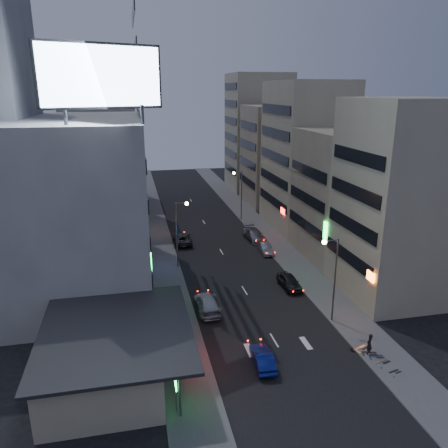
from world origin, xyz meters
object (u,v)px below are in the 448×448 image
object	(u,v)px
parked_car_right_mid	(265,248)
scooter_silver_b	(365,339)
parked_car_right_near	(289,282)
scooter_blue	(383,349)
person	(369,344)
parked_car_left	(183,239)
scooter_black_b	(377,346)
scooter_silver_a	(386,352)
scooter_black_a	(398,363)
parked_car_right_far	(254,235)
road_car_silver	(208,303)
road_car_blue	(262,358)

from	to	relation	value
parked_car_right_mid	scooter_silver_b	world-z (taller)	parked_car_right_mid
parked_car_right_near	scooter_blue	world-z (taller)	parked_car_right_near
parked_car_right_near	person	world-z (taller)	person
parked_car_left	scooter_black_b	bearing A→B (deg)	115.32
scooter_silver_a	scooter_blue	size ratio (longest dim) A/B	1.13
parked_car_right_near	scooter_black_a	xyz separation A→B (m)	(3.02, -15.60, -0.12)
parked_car_left	person	distance (m)	32.18
parked_car_right_near	parked_car_right_far	world-z (taller)	parked_car_right_far
person	scooter_black_a	distance (m)	2.63
parked_car_left	scooter_blue	world-z (taller)	parked_car_left
road_car_silver	scooter_silver_b	distance (m)	14.79
scooter_black_a	scooter_silver_a	size ratio (longest dim) A/B	0.81
parked_car_right_far	parked_car_right_mid	bearing A→B (deg)	-95.23
parked_car_right_mid	scooter_black_b	distance (m)	24.13
scooter_blue	scooter_silver_b	bearing A→B (deg)	36.99
parked_car_left	parked_car_right_mid	bearing A→B (deg)	153.04
parked_car_right_mid	person	distance (m)	24.14
parked_car_right_mid	road_car_silver	world-z (taller)	road_car_silver
parked_car_right_far	scooter_black_a	distance (m)	31.83
scooter_blue	scooter_black_b	bearing A→B (deg)	42.97
scooter_silver_a	scooter_blue	distance (m)	0.49
scooter_silver_a	scooter_blue	bearing A→B (deg)	-25.12
road_car_silver	scooter_silver_a	xyz separation A→B (m)	(12.45, -11.05, -0.05)
parked_car_right_mid	scooter_silver_a	distance (m)	25.12
road_car_blue	scooter_silver_a	distance (m)	9.92
scooter_silver_a	scooter_silver_b	distance (m)	2.23
parked_car_left	scooter_silver_a	xyz separation A→B (m)	(12.44, -30.97, 0.00)
parked_car_right_near	road_car_blue	size ratio (longest dim) A/B	1.07
parked_car_right_near	scooter_black_a	size ratio (longest dim) A/B	2.69
road_car_silver	scooter_silver_b	size ratio (longest dim) A/B	2.80
road_car_blue	road_car_silver	size ratio (longest dim) A/B	0.76
parked_car_right_mid	scooter_silver_a	xyz separation A→B (m)	(2.17, -25.02, 0.07)
road_car_blue	person	distance (m)	8.89
parked_car_left	scooter_silver_a	world-z (taller)	parked_car_left
parked_car_right_far	scooter_black_b	bearing A→B (deg)	-91.39
scooter_black_b	scooter_silver_b	distance (m)	1.25
scooter_black_a	scooter_black_b	world-z (taller)	scooter_black_b
parked_car_right_far	scooter_silver_a	xyz separation A→B (m)	(2.17, -30.31, -0.06)
scooter_silver_a	parked_car_right_far	bearing A→B (deg)	-11.79
parked_car_right_near	scooter_blue	distance (m)	14.00
parked_car_right_mid	scooter_blue	distance (m)	24.65
person	scooter_silver_a	size ratio (longest dim) A/B	0.89
parked_car_right_mid	scooter_black_a	xyz separation A→B (m)	(2.33, -26.46, -0.04)
scooter_black_a	road_car_silver	bearing A→B (deg)	31.78
parked_car_right_mid	scooter_silver_b	bearing A→B (deg)	-82.89
parked_car_right_far	scooter_silver_b	xyz separation A→B (m)	(1.52, -28.17, -0.08)
parked_car_right_mid	parked_car_left	xyz separation A→B (m)	(-10.27, 5.95, 0.06)
person	scooter_black_a	bearing A→B (deg)	80.87
scooter_blue	scooter_black_b	xyz separation A→B (m)	(-0.28, 0.49, -0.00)
parked_car_right_near	scooter_silver_b	bearing A→B (deg)	-81.44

